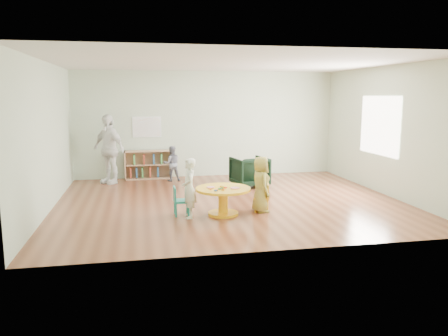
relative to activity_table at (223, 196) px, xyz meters
name	(u,v)px	position (x,y,z in m)	size (l,w,h in m)	color
room	(230,109)	(0.34, 1.00, 1.55)	(7.10, 7.00, 2.80)	brown
activity_table	(223,196)	(0.00, 0.00, 0.00)	(1.01, 1.01, 0.55)	yellow
kid_chair_left	(179,200)	(-0.79, 0.10, -0.06)	(0.29, 0.29, 0.53)	#19897B
kid_chair_right	(264,197)	(0.80, 0.11, -0.07)	(0.35, 0.35, 0.52)	yellow
bookshelf	(148,165)	(-1.29, 3.86, 0.02)	(1.20, 0.30, 0.75)	tan
alphabet_poster	(147,127)	(-1.28, 3.98, 1.00)	(0.74, 0.01, 0.54)	white
armchair	(249,172)	(1.10, 2.37, 0.01)	(0.77, 0.79, 0.72)	black
child_left	(189,188)	(-0.63, -0.07, 0.19)	(0.39, 0.26, 1.07)	white
child_right	(261,184)	(0.73, 0.07, 0.18)	(0.51, 0.33, 1.05)	#FFFA1C
toddler	(172,164)	(-0.69, 3.42, 0.10)	(0.44, 0.34, 0.90)	#19203E
adult_caretaker	(109,149)	(-2.23, 3.41, 0.51)	(1.01, 0.42, 1.72)	white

